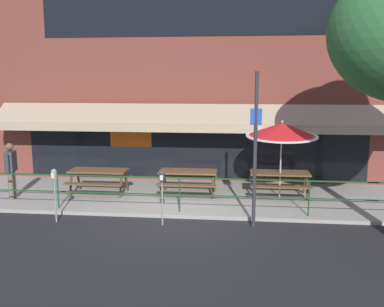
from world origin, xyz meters
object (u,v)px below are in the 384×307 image
at_px(picnic_table_right, 280,177).
at_px(parking_meter_far, 162,181).
at_px(pedestrian_walking, 11,168).
at_px(parking_meter_near, 54,179).
at_px(street_sign_pole, 255,149).
at_px(patio_umbrella_right, 282,130).
at_px(picnic_table_centre, 188,176).
at_px(picnic_table_left, 99,175).

bearing_deg(picnic_table_right, parking_meter_far, -139.25).
height_order(pedestrian_walking, parking_meter_near, pedestrian_walking).
bearing_deg(street_sign_pole, picnic_table_right, 71.58).
height_order(parking_meter_near, street_sign_pole, street_sign_pole).
xyz_separation_m(picnic_table_right, patio_umbrella_right, (0.00, -0.17, 1.47)).
bearing_deg(patio_umbrella_right, picnic_table_right, 90.00).
distance_m(picnic_table_centre, patio_umbrella_right, 3.19).
bearing_deg(pedestrian_walking, patio_umbrella_right, 6.81).
relative_size(parking_meter_far, street_sign_pole, 0.37).
relative_size(picnic_table_centre, street_sign_pole, 0.46).
height_order(picnic_table_left, picnic_table_centre, same).
distance_m(patio_umbrella_right, parking_meter_far, 4.23).
xyz_separation_m(picnic_table_right, street_sign_pole, (-0.88, -2.65, 1.29)).
xyz_separation_m(picnic_table_left, pedestrian_walking, (-2.42, -0.88, 0.35)).
distance_m(picnic_table_centre, picnic_table_right, 2.83).
relative_size(picnic_table_right, parking_meter_far, 1.27).
bearing_deg(picnic_table_left, street_sign_pole, -26.56).
height_order(patio_umbrella_right, parking_meter_near, patio_umbrella_right).
bearing_deg(picnic_table_right, picnic_table_left, -177.38).
relative_size(pedestrian_walking, street_sign_pole, 0.44).
distance_m(picnic_table_centre, parking_meter_near, 4.19).
distance_m(picnic_table_right, pedestrian_walking, 8.16).
distance_m(parking_meter_far, street_sign_pole, 2.46).
distance_m(picnic_table_centre, street_sign_pole, 3.46).
height_order(picnic_table_centre, parking_meter_far, parking_meter_far).
xyz_separation_m(picnic_table_left, parking_meter_far, (2.47, -2.49, 0.44)).
relative_size(picnic_table_centre, parking_meter_near, 1.27).
height_order(picnic_table_left, parking_meter_far, parking_meter_far).
bearing_deg(picnic_table_centre, street_sign_pole, -52.67).
xyz_separation_m(picnic_table_left, patio_umbrella_right, (5.66, 0.09, 1.47)).
distance_m(picnic_table_left, parking_meter_near, 2.61).
bearing_deg(street_sign_pole, picnic_table_left, 153.44).
bearing_deg(street_sign_pole, parking_meter_near, -178.16).
bearing_deg(street_sign_pole, patio_umbrella_right, 70.41).
bearing_deg(picnic_table_left, pedestrian_walking, -160.09).
xyz_separation_m(pedestrian_walking, parking_meter_far, (4.89, -1.61, 0.09)).
xyz_separation_m(picnic_table_right, parking_meter_near, (-5.98, -2.81, 0.44)).
bearing_deg(patio_umbrella_right, parking_meter_far, -141.04).
distance_m(picnic_table_left, pedestrian_walking, 2.59).
relative_size(picnic_table_left, parking_meter_near, 1.27).
distance_m(picnic_table_right, patio_umbrella_right, 1.48).
xyz_separation_m(picnic_table_centre, parking_meter_far, (-0.36, -2.65, 0.44)).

